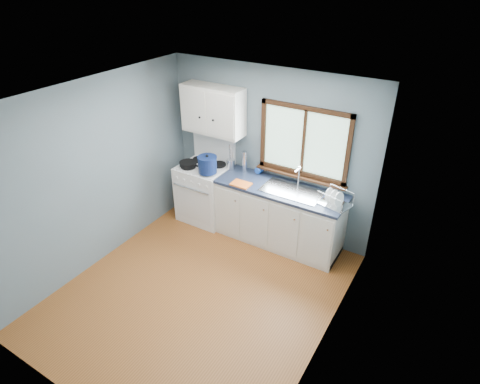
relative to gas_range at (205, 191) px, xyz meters
The scene contains 19 objects.
floor 1.82m from the gas_range, 57.18° to the right, with size 3.20×3.60×0.02m, color #935222.
ceiling 2.67m from the gas_range, 57.18° to the right, with size 3.20×3.60×0.02m, color white.
wall_back 1.26m from the gas_range, 19.54° to the left, with size 3.20×0.02×2.50m, color slate.
wall_front 3.50m from the gas_range, 73.86° to the right, with size 3.20×0.02×2.50m, color slate.
wall_left 1.78m from the gas_range, 114.14° to the right, with size 0.02×3.60×2.50m, color slate.
wall_right 3.05m from the gas_range, 29.91° to the right, with size 0.02×3.60×2.50m, color slate.
gas_range is the anchor object (origin of this frame).
base_cabinets 1.31m from the gas_range, ahead, with size 1.85×0.60×0.88m.
countertop 1.37m from the gas_range, ahead, with size 1.89×0.64×0.04m, color #182033.
sink 1.53m from the gas_range, ahead, with size 0.84×0.46×0.44m.
window 1.81m from the gas_range, 11.37° to the left, with size 1.36×0.10×1.03m.
upper_cabinets 1.32m from the gas_range, 56.70° to the left, with size 0.95×0.35×0.70m.
skillet 0.55m from the gas_range, 143.14° to the right, with size 0.41×0.28×0.05m.
stockpot 0.65m from the gas_range, 41.51° to the right, with size 0.33×0.33×0.28m.
utensil_crock 0.66m from the gas_range, 21.19° to the left, with size 0.16×0.16×0.40m.
thermos 0.88m from the gas_range, 16.73° to the left, with size 0.08×0.08×0.33m, color silver.
soap_bottle 1.02m from the gas_range, 13.82° to the left, with size 0.11×0.11×0.28m, color #194BB6.
dish_towel 0.92m from the gas_range, 13.77° to the right, with size 0.28×0.20×0.02m, color orange.
dish_rack 2.16m from the gas_range, ahead, with size 0.45×0.38×0.20m.
Camera 1 is at (2.41, -2.99, 3.67)m, focal length 30.00 mm.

